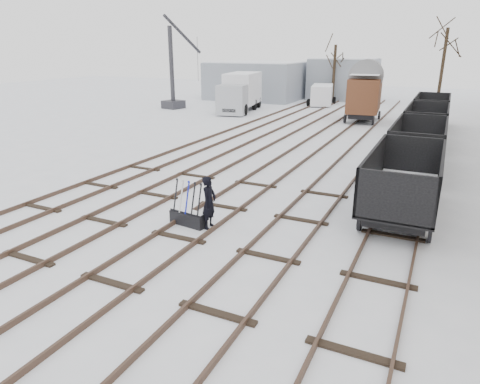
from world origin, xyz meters
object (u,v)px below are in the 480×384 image
object	(u,v)px
panel_van	(322,95)
lorry	(240,92)
ground_frame	(188,217)
box_van_wagon	(365,94)
worker	(209,203)
freight_wagon_a	(403,192)
crane	(174,85)

from	to	relation	value
panel_van	lorry	bearing A→B (deg)	-138.57
ground_frame	box_van_wagon	world-z (taller)	box_van_wagon
worker	lorry	world-z (taller)	lorry
freight_wagon_a	crane	xyz separation A→B (m)	(-22.97, 20.24, 1.34)
ground_frame	lorry	bearing A→B (deg)	119.45
worker	panel_van	size ratio (longest dim) A/B	0.36
ground_frame	freight_wagon_a	size ratio (longest dim) A/B	0.26
worker	freight_wagon_a	size ratio (longest dim) A/B	0.31
worker	box_van_wagon	xyz separation A→B (m)	(0.52, 23.96, 1.29)
panel_van	ground_frame	bearing A→B (deg)	-94.47
box_van_wagon	freight_wagon_a	bearing A→B (deg)	-81.61
panel_van	crane	bearing A→B (deg)	-157.73
lorry	box_van_wagon	bearing A→B (deg)	-14.47
box_van_wagon	crane	bearing A→B (deg)	174.43
panel_van	crane	xyz separation A→B (m)	(-12.29, -8.43, 1.18)
worker	box_van_wagon	bearing A→B (deg)	-2.56
ground_frame	freight_wagon_a	world-z (taller)	freight_wagon_a
worker	crane	bearing A→B (deg)	34.72
panel_van	worker	bearing A→B (deg)	-93.15
worker	panel_van	xyz separation A→B (m)	(-5.15, 32.41, 0.18)
ground_frame	worker	size ratio (longest dim) A/B	0.85
worker	crane	distance (m)	29.68
lorry	panel_van	distance (m)	9.48
ground_frame	freight_wagon_a	bearing A→B (deg)	39.01
worker	freight_wagon_a	bearing A→B (deg)	-57.23
freight_wagon_a	box_van_wagon	size ratio (longest dim) A/B	1.12
box_van_wagon	crane	distance (m)	17.96
freight_wagon_a	worker	bearing A→B (deg)	-145.92
panel_van	crane	distance (m)	14.95
box_van_wagon	crane	size ratio (longest dim) A/B	0.60
ground_frame	crane	xyz separation A→B (m)	(-16.69, 24.08, 1.95)
lorry	crane	bearing A→B (deg)	176.82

